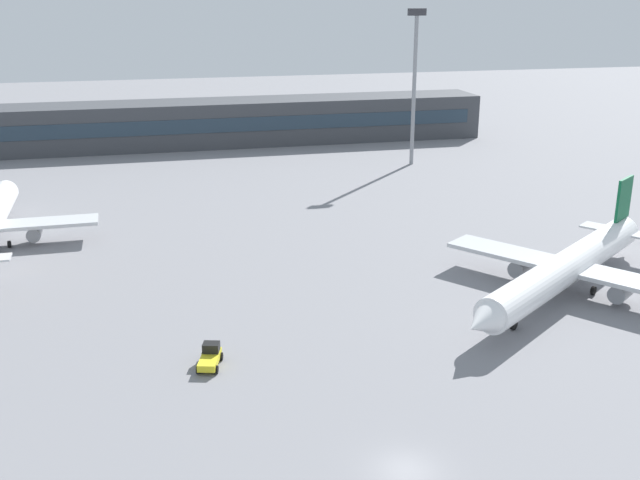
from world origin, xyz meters
TOP-DOWN VIEW (x-y plane):
  - ground_plane at (0.00, 40.00)m, footprint 400.00×400.00m
  - terminal_building at (0.00, 114.80)m, footprint 110.79×12.13m
  - airplane_near at (26.46, 25.03)m, footprint 33.72×26.55m
  - baggage_tug_yellow at (-11.27, 18.00)m, footprint 2.59×3.87m
  - floodlight_tower_west at (32.49, 87.93)m, footprint 3.20×0.80m

SIDE VIEW (x-z plane):
  - ground_plane at x=0.00m, z-range 0.00..0.00m
  - baggage_tug_yellow at x=-11.27m, z-range -0.08..1.67m
  - airplane_near at x=26.46m, z-range -1.91..7.89m
  - terminal_building at x=0.00m, z-range 0.00..9.00m
  - floodlight_tower_west at x=32.49m, z-range 2.05..29.50m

